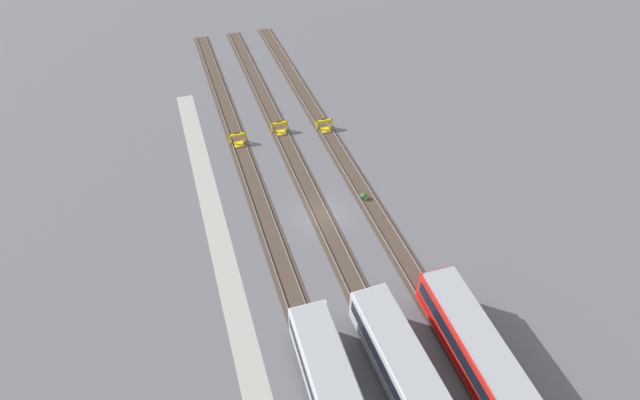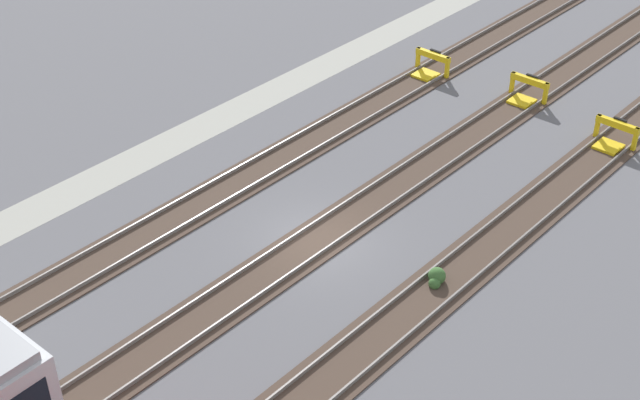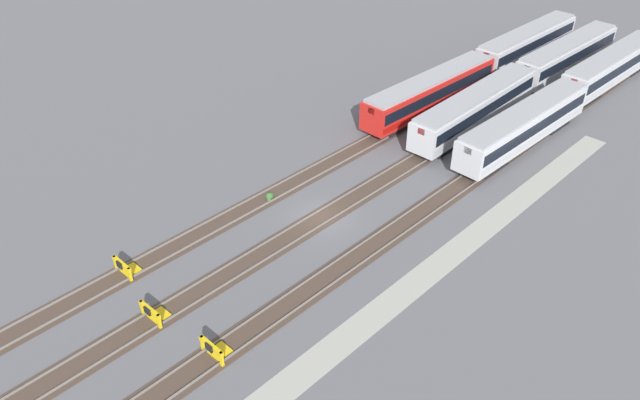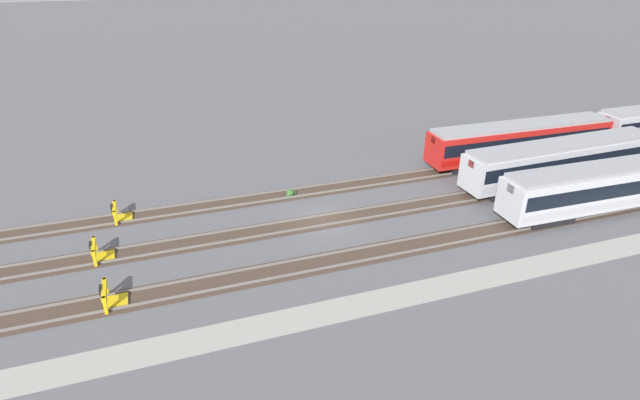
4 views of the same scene
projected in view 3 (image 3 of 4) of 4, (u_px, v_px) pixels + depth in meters
ground_plane at (322, 218)px, 48.12m from camera, size 400.00×400.00×0.00m
service_walkway at (423, 277)px, 42.54m from camera, size 54.00×2.00×0.01m
rail_track_nearest at (372, 247)px, 45.16m from camera, size 90.00×2.23×0.21m
rail_track_near_inner at (322, 218)px, 48.10m from camera, size 90.00×2.24×0.21m
rail_track_middle at (277, 192)px, 51.03m from camera, size 90.00×2.23×0.21m
subway_car_front_row_leftmost at (611, 67)px, 67.60m from camera, size 18.06×3.21×3.70m
subway_car_front_row_left_inner at (431, 92)px, 62.27m from camera, size 18.06×3.24×3.70m
subway_car_front_row_centre at (524, 126)px, 56.34m from camera, size 18.06×3.23×3.70m
subway_car_front_row_right_inner at (567, 55)px, 70.35m from camera, size 18.06×3.25×3.70m
subway_car_front_row_rightmost at (527, 43)px, 73.45m from camera, size 18.03×3.04×3.70m
subway_car_back_row_leftmost at (475, 108)px, 59.28m from camera, size 18.06×3.27×3.70m
bumper_stop_nearest_track at (215, 350)px, 36.53m from camera, size 1.35×2.00×1.22m
bumper_stop_near_inner_track at (154, 313)px, 38.97m from camera, size 1.37×2.01×1.22m
bumper_stop_middle_track at (126, 268)px, 42.55m from camera, size 1.35×2.00×1.22m
weed_clump at (270, 196)px, 50.16m from camera, size 0.92×0.70×0.64m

